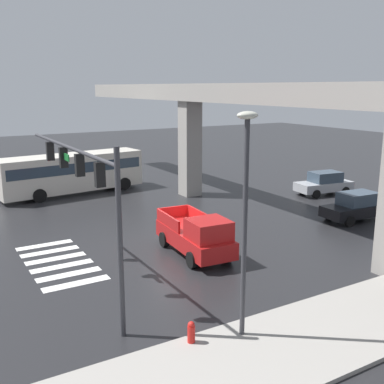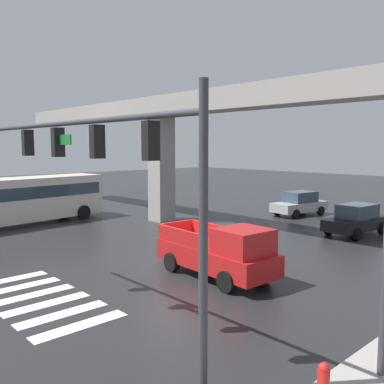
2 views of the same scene
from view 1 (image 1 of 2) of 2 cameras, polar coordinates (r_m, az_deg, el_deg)
name	(u,v)px [view 1 (image 1 of 2)]	position (r m, az deg, el deg)	size (l,w,h in m)	color
ground_plane	(173,241)	(24.43, -2.31, -6.05)	(120.00, 120.00, 0.00)	#232326
crosswalk_stripes	(59,262)	(22.41, -16.13, -8.34)	(6.05, 2.80, 0.01)	silver
elevated_overpass	(269,106)	(26.57, 9.44, 10.41)	(53.12, 1.83, 8.14)	#9E9991
sidewalk_east	(369,316)	(17.87, 21.05, -14.09)	(4.00, 36.00, 0.15)	#9E9991
pickup_truck	(197,236)	(22.05, 0.63, -5.45)	(5.22, 2.36, 2.08)	red
city_bus	(72,171)	(35.92, -14.62, 2.52)	(3.76, 11.02, 2.99)	beige
sedan_silver	(324,183)	(36.01, 16.02, 1.05)	(2.39, 4.50, 1.72)	#A8AAAF
sedan_black	(357,206)	(29.63, 19.66, -1.69)	(2.18, 4.41, 1.72)	black
traffic_signal_mast	(81,177)	(17.59, -13.51, 1.87)	(10.89, 0.32, 6.20)	#38383D
street_lamp_near_corner	(245,201)	(13.98, 6.60, -1.14)	(0.44, 0.70, 7.24)	#38383D
fire_hydrant	(191,334)	(14.98, -0.10, -17.12)	(0.24, 0.24, 0.85)	red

